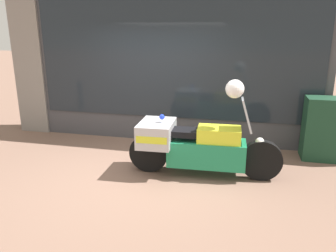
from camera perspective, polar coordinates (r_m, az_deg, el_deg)
The scene contains 6 objects.
ground_plane at distance 5.66m, azimuth -6.42°, elevation -8.19°, with size 60.00×60.00×0.00m, color #7A5B4C.
shop_building at distance 7.16m, azimuth -4.34°, elevation 14.22°, with size 6.84×0.55×4.14m.
window_display at distance 7.27m, azimuth 0.95°, elevation 1.40°, with size 5.66×0.30×1.96m.
paramedic_motorcycle at distance 5.42m, azimuth 4.23°, elevation -3.23°, with size 2.52×0.81×1.33m.
utility_cabinet at distance 6.73m, azimuth 26.47°, elevation -0.52°, with size 0.95×0.50×1.17m, color #193D28.
white_helmet at distance 5.15m, azimuth 11.56°, elevation 6.35°, with size 0.29×0.29×0.29m, color white.
Camera 1 is at (1.78, -4.83, 2.34)m, focal length 35.00 mm.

